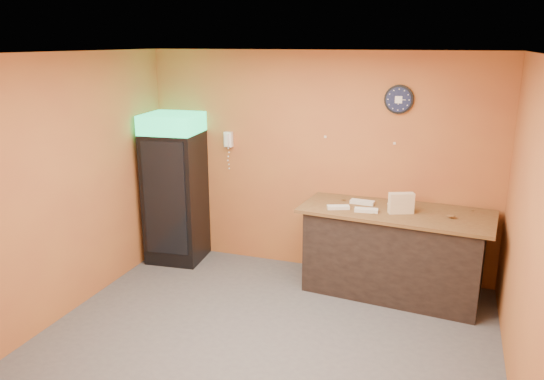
% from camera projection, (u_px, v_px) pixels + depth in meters
% --- Properties ---
extents(floor, '(4.50, 4.50, 0.00)m').
position_uv_depth(floor, '(264.00, 342.00, 5.29)').
color(floor, '#47474C').
rests_on(floor, ground).
extents(back_wall, '(4.50, 0.02, 2.80)m').
position_uv_depth(back_wall, '(317.00, 163.00, 6.73)').
color(back_wall, '#B36B32').
rests_on(back_wall, floor).
extents(left_wall, '(0.02, 4.00, 2.80)m').
position_uv_depth(left_wall, '(64.00, 188.00, 5.62)').
color(left_wall, '#B36B32').
rests_on(left_wall, floor).
extents(right_wall, '(0.02, 4.00, 2.80)m').
position_uv_depth(right_wall, '(529.00, 237.00, 4.20)').
color(right_wall, '#B36B32').
rests_on(right_wall, floor).
extents(ceiling, '(4.50, 4.00, 0.02)m').
position_uv_depth(ceiling, '(263.00, 53.00, 4.53)').
color(ceiling, white).
rests_on(ceiling, back_wall).
extents(beverage_cooler, '(0.76, 0.77, 2.00)m').
position_uv_depth(beverage_cooler, '(174.00, 191.00, 7.07)').
color(beverage_cooler, black).
rests_on(beverage_cooler, floor).
extents(prep_counter, '(2.04, 1.06, 0.98)m').
position_uv_depth(prep_counter, '(394.00, 253.00, 6.24)').
color(prep_counter, black).
rests_on(prep_counter, floor).
extents(wall_clock, '(0.34, 0.06, 0.34)m').
position_uv_depth(wall_clock, '(399.00, 99.00, 6.17)').
color(wall_clock, black).
rests_on(wall_clock, back_wall).
extents(wall_phone, '(0.11, 0.10, 0.20)m').
position_uv_depth(wall_phone, '(228.00, 139.00, 6.99)').
color(wall_phone, white).
rests_on(wall_phone, back_wall).
extents(butcher_paper, '(2.24, 1.16, 0.04)m').
position_uv_depth(butcher_paper, '(396.00, 212.00, 6.10)').
color(butcher_paper, brown).
rests_on(butcher_paper, prep_counter).
extents(sub_roll_stack, '(0.30, 0.20, 0.24)m').
position_uv_depth(sub_roll_stack, '(401.00, 203.00, 5.96)').
color(sub_roll_stack, beige).
rests_on(sub_roll_stack, butcher_paper).
extents(wrapped_sandwich_left, '(0.27, 0.19, 0.04)m').
position_uv_depth(wrapped_sandwich_left, '(338.00, 207.00, 6.14)').
color(wrapped_sandwich_left, silver).
rests_on(wrapped_sandwich_left, butcher_paper).
extents(wrapped_sandwich_mid, '(0.27, 0.13, 0.04)m').
position_uv_depth(wrapped_sandwich_mid, '(366.00, 210.00, 6.03)').
color(wrapped_sandwich_mid, silver).
rests_on(wrapped_sandwich_mid, butcher_paper).
extents(wrapped_sandwich_right, '(0.29, 0.13, 0.04)m').
position_uv_depth(wrapped_sandwich_right, '(362.00, 202.00, 6.33)').
color(wrapped_sandwich_right, silver).
rests_on(wrapped_sandwich_right, butcher_paper).
extents(kitchen_tool, '(0.06, 0.06, 0.06)m').
position_uv_depth(kitchen_tool, '(401.00, 204.00, 6.23)').
color(kitchen_tool, silver).
rests_on(kitchen_tool, butcher_paper).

